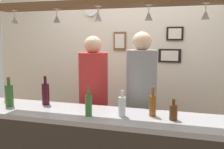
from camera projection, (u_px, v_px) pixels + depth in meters
back_wall at (132, 66)px, 3.69m from camera, size 4.40×0.06×2.60m
overhead_glass_rack at (99, 4)px, 2.27m from camera, size 2.20×0.36×0.04m
hanging_wineglass_far_left at (15, 19)px, 2.55m from camera, size 0.07×0.07×0.13m
hanging_wineglass_left at (57, 18)px, 2.43m from camera, size 0.07×0.07×0.13m
hanging_wineglass_center_left at (98, 16)px, 2.22m from camera, size 0.07×0.07×0.13m
hanging_wineglass_center at (149, 16)px, 2.14m from camera, size 0.07×0.07×0.13m
hanging_wineglass_center_right at (206, 14)px, 2.03m from camera, size 0.07×0.07×0.13m
person_left_red_shirt at (93, 94)px, 3.02m from camera, size 0.34×0.34×1.72m
person_right_grey_shirt at (141, 95)px, 2.86m from camera, size 0.34×0.34×1.76m
bottle_soda_clear at (122, 106)px, 2.26m from camera, size 0.06×0.06×0.23m
bottle_beer_green_import at (89, 104)px, 2.26m from camera, size 0.06×0.06×0.26m
bottle_champagne_green at (9, 95)px, 2.58m from camera, size 0.08×0.08×0.30m
bottle_beer_amber_tall at (153, 105)px, 2.26m from camera, size 0.06×0.06×0.26m
bottle_wine_dark_red at (46, 93)px, 2.65m from camera, size 0.08×0.08×0.30m
bottle_beer_brown_stubby at (173, 112)px, 2.16m from camera, size 0.07×0.07×0.18m
cupcake at (7, 99)px, 2.75m from camera, size 0.06×0.06×0.08m
picture_frame_lower_pair at (170, 56)px, 3.48m from camera, size 0.30×0.02×0.18m
picture_frame_upper_small at (175, 34)px, 3.42m from camera, size 0.22×0.02×0.18m
picture_frame_crest at (120, 41)px, 3.65m from camera, size 0.18×0.02×0.26m
wall_clock at (91, 8)px, 3.71m from camera, size 0.22×0.03×0.22m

